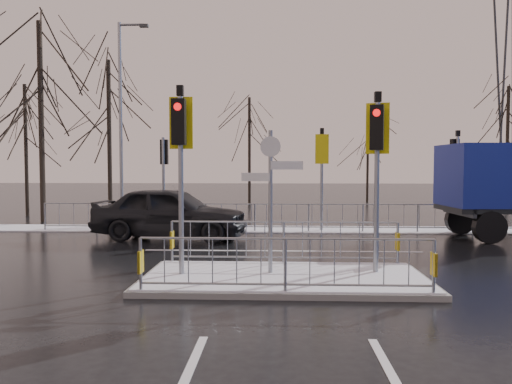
{
  "coord_description": "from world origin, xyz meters",
  "views": [
    {
      "loc": [
        -0.14,
        -10.49,
        2.46
      ],
      "look_at": [
        -0.69,
        2.05,
        1.8
      ],
      "focal_mm": 35.0,
      "sensor_mm": 36.0,
      "label": 1
    }
  ],
  "objects_px": {
    "flatbed_truck": "(506,189)",
    "car_far_lane": "(171,213)",
    "traffic_island": "(284,263)",
    "street_lamp_left": "(122,116)"
  },
  "relations": [
    {
      "from": "flatbed_truck",
      "to": "car_far_lane",
      "type": "bearing_deg",
      "value": -177.17
    },
    {
      "from": "traffic_island",
      "to": "flatbed_truck",
      "type": "relative_size",
      "value": 0.86
    },
    {
      "from": "flatbed_truck",
      "to": "street_lamp_left",
      "type": "distance_m",
      "value": 14.56
    },
    {
      "from": "traffic_island",
      "to": "street_lamp_left",
      "type": "xyz_separation_m",
      "value": [
        -6.42,
        9.49,
        4.1
      ]
    },
    {
      "from": "car_far_lane",
      "to": "street_lamp_left",
      "type": "xyz_separation_m",
      "value": [
        -2.67,
        3.39,
        3.61
      ]
    },
    {
      "from": "street_lamp_left",
      "to": "car_far_lane",
      "type": "bearing_deg",
      "value": -51.75
    },
    {
      "from": "car_far_lane",
      "to": "street_lamp_left",
      "type": "bearing_deg",
      "value": 44.1
    },
    {
      "from": "flatbed_truck",
      "to": "street_lamp_left",
      "type": "height_order",
      "value": "street_lamp_left"
    },
    {
      "from": "traffic_island",
      "to": "flatbed_truck",
      "type": "xyz_separation_m",
      "value": [
        7.59,
        6.66,
        1.3
      ]
    },
    {
      "from": "car_far_lane",
      "to": "flatbed_truck",
      "type": "height_order",
      "value": "flatbed_truck"
    }
  ]
}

